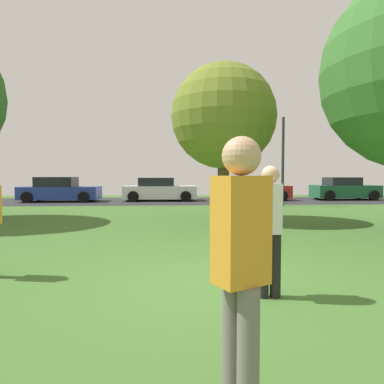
{
  "coord_description": "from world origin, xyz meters",
  "views": [
    {
      "loc": [
        -0.58,
        -4.95,
        1.58
      ],
      "look_at": [
        0.0,
        4.84,
        1.09
      ],
      "focal_mm": 32.15,
      "sensor_mm": 36.0,
      "label": 1
    }
  ],
  "objects": [
    {
      "name": "parked_car_blue",
      "position": [
        -7.22,
        15.85,
        0.67
      ],
      "size": [
        4.51,
        2.06,
        1.46
      ],
      "color": "#233893",
      "rests_on": "ground_plane"
    },
    {
      "name": "street_lamp_post",
      "position": [
        5.06,
        12.2,
        2.25
      ],
      "size": [
        0.14,
        0.14,
        4.5
      ],
      "primitive_type": "cylinder",
      "color": "#2D2D33",
      "rests_on": "ground_plane"
    },
    {
      "name": "parked_car_white",
      "position": [
        -1.33,
        16.2,
        0.65
      ],
      "size": [
        4.41,
        2.07,
        1.41
      ],
      "color": "white",
      "rests_on": "ground_plane"
    },
    {
      "name": "parked_car_green",
      "position": [
        10.44,
        16.37,
        0.66
      ],
      "size": [
        4.0,
        2.0,
        1.43
      ],
      "color": "#195633",
      "rests_on": "ground_plane"
    },
    {
      "name": "ground_plane",
      "position": [
        0.0,
        0.0,
        0.0
      ],
      "size": [
        44.0,
        44.0,
        0.0
      ],
      "primitive_type": "plane",
      "color": "#3D6628"
    },
    {
      "name": "person_catcher",
      "position": [
        -0.15,
        -2.85,
        1.02
      ],
      "size": [
        0.38,
        0.34,
        1.82
      ],
      "rotation": [
        0.0,
        0.0,
        0.47
      ],
      "color": "slate",
      "rests_on": "ground_plane"
    },
    {
      "name": "parked_car_red",
      "position": [
        4.55,
        16.25,
        0.66
      ],
      "size": [
        4.29,
        1.96,
        1.45
      ],
      "color": "#B21E1E",
      "rests_on": "ground_plane"
    },
    {
      "name": "person_walking",
      "position": [
        0.67,
        -0.65,
        0.94
      ],
      "size": [
        0.3,
        0.33,
        1.7
      ],
      "rotation": [
        0.0,
        0.0,
        1.61
      ],
      "color": "black",
      "rests_on": "ground_plane"
    },
    {
      "name": "road_strip",
      "position": [
        0.0,
        16.0,
        0.0
      ],
      "size": [
        44.0,
        6.4,
        0.01
      ],
      "primitive_type": "cube",
      "color": "#28282B",
      "rests_on": "ground_plane"
    },
    {
      "name": "oak_tree_right",
      "position": [
        1.21,
        6.85,
        3.58
      ],
      "size": [
        3.6,
        3.6,
        5.39
      ],
      "color": "brown",
      "rests_on": "ground_plane"
    }
  ]
}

